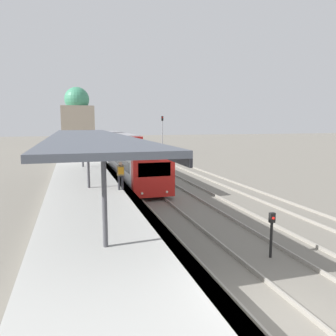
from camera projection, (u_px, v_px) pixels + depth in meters
ground_plane at (285, 324)px, 7.94m from camera, size 240.00×240.00×0.00m
track_platform_line at (285, 321)px, 7.93m from camera, size 1.51×120.00×0.15m
station_platform at (126, 336)px, 6.79m from camera, size 4.81×80.00×0.91m
platform_canopy at (88, 137)px, 19.54m from camera, size 4.00×24.93×3.24m
person_on_platform at (121, 173)px, 19.19m from camera, size 0.40×0.40×1.66m
train_near at (119, 153)px, 34.37m from camera, size 2.65×30.30×3.10m
train_far at (120, 141)px, 58.33m from camera, size 2.61×27.58×3.05m
signal_post_near at (272, 230)px, 11.71m from camera, size 0.20×0.21×1.67m
signal_mast_far at (162, 131)px, 49.52m from camera, size 0.28×0.29×5.84m
distant_domed_building at (78, 121)px, 57.86m from camera, size 5.53×5.53×11.04m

